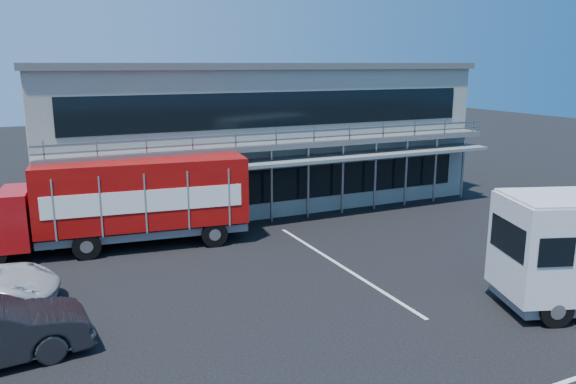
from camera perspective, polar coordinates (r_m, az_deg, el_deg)
name	(u,v)px	position (r m, az deg, el deg)	size (l,w,h in m)	color
ground	(333,306)	(17.64, 4.62, -11.46)	(120.00, 120.00, 0.00)	black
building	(247,131)	(31.10, -4.20, 6.21)	(22.40, 12.00, 7.30)	gray
red_truck	(124,200)	(23.34, -16.28, -0.76)	(10.81, 3.75, 3.57)	#A20D0E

